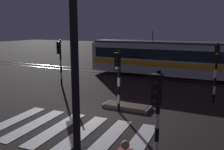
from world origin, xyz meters
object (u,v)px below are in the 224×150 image
tram (179,59)px  traffic_light_corner_near_right (157,106)px  traffic_light_corner_far_left (60,56)px  street_lamp_near_kerb (67,28)px  traffic_light_corner_far_right (216,64)px  bollard_island_edge (75,97)px  traffic_light_median_centre (118,72)px

tram → traffic_light_corner_near_right: bearing=-81.1°
traffic_light_corner_far_left → street_lamp_near_kerb: size_ratio=0.50×
traffic_light_corner_far_right → traffic_light_corner_near_right: bearing=-97.6°
traffic_light_corner_near_right → tram: size_ratio=0.20×
traffic_light_corner_far_right → bollard_island_edge: (-7.04, -4.26, -1.81)m
street_lamp_near_kerb → traffic_light_corner_far_right: bearing=78.5°
street_lamp_near_kerb → tram: 18.10m
traffic_light_corner_near_right → tram: tram is taller
traffic_light_corner_far_right → traffic_light_median_centre: bearing=-138.0°
traffic_light_corner_near_right → street_lamp_near_kerb: size_ratio=0.46×
traffic_light_corner_near_right → tram: (-2.34, 14.99, -0.37)m
traffic_light_median_centre → street_lamp_near_kerb: size_ratio=0.47×
traffic_light_corner_near_right → bollard_island_edge: size_ratio=2.89×
traffic_light_corner_far_left → traffic_light_corner_far_right: bearing=1.5°
traffic_light_corner_far_left → traffic_light_corner_near_right: bearing=-39.1°
traffic_light_corner_near_right → street_lamp_near_kerb: street_lamp_near_kerb is taller
traffic_light_corner_far_left → traffic_light_corner_far_right: (11.13, 0.29, 0.04)m
traffic_light_corner_near_right → bollard_island_edge: 7.40m
traffic_light_median_centre → street_lamp_near_kerb: street_lamp_near_kerb is taller
street_lamp_near_kerb → tram: street_lamp_near_kerb is taller
traffic_light_median_centre → tram: 10.64m
traffic_light_median_centre → street_lamp_near_kerb: (2.16, -7.27, 2.30)m
traffic_light_corner_far_right → tram: tram is taller
traffic_light_corner_far_left → traffic_light_corner_far_right: traffic_light_corner_far_right is taller
traffic_light_median_centre → traffic_light_corner_far_right: bearing=42.0°
traffic_light_corner_far_right → tram: size_ratio=0.22×
traffic_light_corner_near_right → traffic_light_corner_far_right: traffic_light_corner_far_right is taller
traffic_light_corner_near_right → traffic_light_corner_far_right: 8.51m
traffic_light_median_centre → traffic_light_corner_near_right: (3.34, -4.41, -0.06)m
traffic_light_corner_far_left → traffic_light_corner_near_right: 12.89m
traffic_light_corner_far_right → street_lamp_near_kerb: (-2.30, -11.29, 2.11)m
traffic_light_corner_far_left → tram: tram is taller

